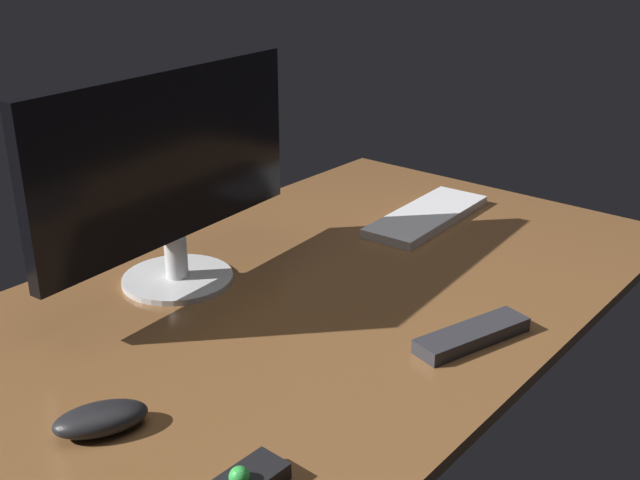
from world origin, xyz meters
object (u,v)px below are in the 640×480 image
(monitor, at_px, (169,170))
(computer_mouse, at_px, (101,419))
(keyboard, at_px, (427,216))
(tv_remote, at_px, (472,335))

(monitor, bearing_deg, computer_mouse, -147.99)
(keyboard, bearing_deg, monitor, 158.81)
(monitor, height_order, tv_remote, monitor)
(keyboard, xyz_separation_m, computer_mouse, (-0.90, -0.08, 0.01))
(keyboard, bearing_deg, tv_remote, -142.88)
(keyboard, relative_size, tv_remote, 1.72)
(keyboard, distance_m, tv_remote, 0.52)
(monitor, xyz_separation_m, tv_remote, (0.15, -0.52, -0.20))
(monitor, relative_size, computer_mouse, 4.83)
(computer_mouse, height_order, tv_remote, computer_mouse)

